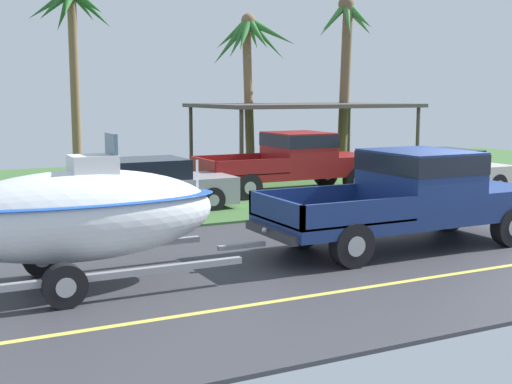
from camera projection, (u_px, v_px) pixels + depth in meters
The scene contains 10 objects.
ground at pixel (279, 191), 21.53m from camera, with size 36.00×22.00×0.11m.
pickup_truck_towing at pixel (418, 193), 13.60m from camera, with size 6.01×2.06×1.91m.
boat_on_trailer at pixel (79, 215), 10.62m from camera, with size 5.70×2.15×2.41m.
parked_pickup_background at pixel (297, 159), 20.90m from camera, with size 5.82×2.02×1.86m.
parked_sedan_near at pixel (139, 187), 17.44m from camera, with size 4.73×1.87×1.38m.
parked_sedan_far at pixel (436, 173), 20.35m from camera, with size 4.55×1.93×1.38m.
carport_awning at pixel (303, 107), 26.27m from camera, with size 7.94×5.12×2.65m.
palm_tree_near_left at pixel (248, 50), 26.96m from camera, with size 3.15×3.39×6.16m.
palm_tree_near_right at pixel (72, 27), 23.13m from camera, with size 2.89×3.05×6.73m.
palm_tree_mid at pixel (347, 46), 27.73m from camera, with size 2.60×2.46×6.92m.
Camera 1 is at (-10.21, -10.34, 3.02)m, focal length 47.98 mm.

